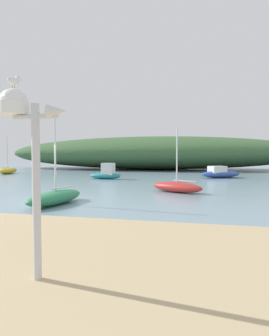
{
  "coord_description": "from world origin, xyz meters",
  "views": [
    {
      "loc": [
        6.37,
        -11.16,
        2.04
      ],
      "look_at": [
        2.9,
        4.18,
        1.34
      ],
      "focal_mm": 29.61,
      "sensor_mm": 36.0,
      "label": 1
    }
  ],
  "objects_px": {
    "motorboat_centre_water": "(106,173)",
    "motorboat_far_left": "(220,173)",
    "mast_structure": "(23,126)",
    "seagull_on_radar": "(14,80)",
    "sailboat_west_reach": "(56,197)",
    "sailboat_east_reach": "(177,187)",
    "sailboat_off_point": "(8,170)"
  },
  "relations": [
    {
      "from": "sailboat_east_reach",
      "to": "sailboat_off_point",
      "type": "bearing_deg",
      "value": 149.15
    },
    {
      "from": "seagull_on_radar",
      "to": "motorboat_far_left",
      "type": "bearing_deg",
      "value": 78.32
    },
    {
      "from": "sailboat_west_reach",
      "to": "sailboat_east_reach",
      "type": "distance_m",
      "value": 6.85
    },
    {
      "from": "motorboat_centre_water",
      "to": "motorboat_far_left",
      "type": "xyz_separation_m",
      "value": [
        9.89,
        3.52,
        -0.05
      ]
    },
    {
      "from": "mast_structure",
      "to": "sailboat_west_reach",
      "type": "relative_size",
      "value": 0.72
    },
    {
      "from": "mast_structure",
      "to": "sailboat_east_reach",
      "type": "bearing_deg",
      "value": 83.19
    },
    {
      "from": "mast_structure",
      "to": "sailboat_off_point",
      "type": "relative_size",
      "value": 0.66
    },
    {
      "from": "motorboat_centre_water",
      "to": "motorboat_far_left",
      "type": "bearing_deg",
      "value": 19.6
    },
    {
      "from": "sailboat_west_reach",
      "to": "sailboat_east_reach",
      "type": "height_order",
      "value": "sailboat_west_reach"
    },
    {
      "from": "seagull_on_radar",
      "to": "motorboat_centre_water",
      "type": "height_order",
      "value": "seagull_on_radar"
    },
    {
      "from": "seagull_on_radar",
      "to": "sailboat_west_reach",
      "type": "xyz_separation_m",
      "value": [
        -3.13,
        6.88,
        -2.85
      ]
    },
    {
      "from": "seagull_on_radar",
      "to": "motorboat_centre_water",
      "type": "bearing_deg",
      "value": 104.77
    },
    {
      "from": "mast_structure",
      "to": "motorboat_centre_water",
      "type": "height_order",
      "value": "mast_structure"
    },
    {
      "from": "seagull_on_radar",
      "to": "sailboat_off_point",
      "type": "height_order",
      "value": "sailboat_off_point"
    },
    {
      "from": "sailboat_off_point",
      "to": "sailboat_east_reach",
      "type": "distance_m",
      "value": 23.17
    },
    {
      "from": "mast_structure",
      "to": "motorboat_centre_water",
      "type": "relative_size",
      "value": 0.95
    },
    {
      "from": "motorboat_centre_water",
      "to": "sailboat_off_point",
      "type": "height_order",
      "value": "sailboat_off_point"
    },
    {
      "from": "motorboat_centre_water",
      "to": "motorboat_far_left",
      "type": "distance_m",
      "value": 10.5
    },
    {
      "from": "seagull_on_radar",
      "to": "sailboat_west_reach",
      "type": "distance_m",
      "value": 8.08
    },
    {
      "from": "motorboat_centre_water",
      "to": "motorboat_far_left",
      "type": "height_order",
      "value": "motorboat_centre_water"
    },
    {
      "from": "sailboat_off_point",
      "to": "seagull_on_radar",
      "type": "bearing_deg",
      "value": -52.35
    },
    {
      "from": "sailboat_off_point",
      "to": "mast_structure",
      "type": "bearing_deg",
      "value": -52.15
    },
    {
      "from": "motorboat_centre_water",
      "to": "mast_structure",
      "type": "bearing_deg",
      "value": -74.85
    },
    {
      "from": "sailboat_west_reach",
      "to": "motorboat_centre_water",
      "type": "bearing_deg",
      "value": 99.06
    },
    {
      "from": "mast_structure",
      "to": "sailboat_east_reach",
      "type": "relative_size",
      "value": 0.8
    },
    {
      "from": "motorboat_far_left",
      "to": "sailboat_off_point",
      "type": "xyz_separation_m",
      "value": [
        -23.08,
        0.74,
        -0.07
      ]
    },
    {
      "from": "motorboat_centre_water",
      "to": "sailboat_east_reach",
      "type": "relative_size",
      "value": 0.84
    },
    {
      "from": "mast_structure",
      "to": "motorboat_centre_water",
      "type": "distance_m",
      "value": 20.31
    },
    {
      "from": "mast_structure",
      "to": "sailboat_west_reach",
      "type": "bearing_deg",
      "value": 115.38
    },
    {
      "from": "motorboat_centre_water",
      "to": "sailboat_off_point",
      "type": "bearing_deg",
      "value": 162.1
    },
    {
      "from": "mast_structure",
      "to": "sailboat_east_reach",
      "type": "xyz_separation_m",
      "value": [
        1.42,
        11.89,
        -2.16
      ]
    },
    {
      "from": "sailboat_off_point",
      "to": "sailboat_east_reach",
      "type": "xyz_separation_m",
      "value": [
        19.89,
        -11.88,
        -0.05
      ]
    }
  ]
}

